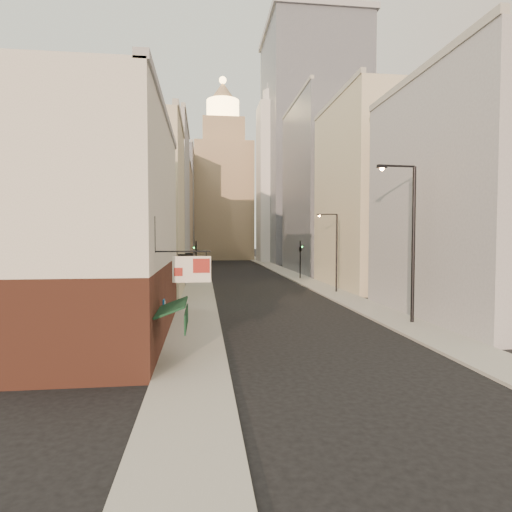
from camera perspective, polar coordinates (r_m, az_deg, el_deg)
The scene contains 18 objects.
ground at distance 17.06m, azimuth 14.63°, elevation -16.34°, with size 360.00×360.00×0.00m, color black.
sidewalk_left at distance 70.20m, azimuth -7.44°, elevation -1.88°, with size 3.00×140.00×0.15m, color #9A978C.
sidewalk_right at distance 71.30m, azimuth 3.07°, elevation -1.79°, with size 3.00×140.00×0.15m, color #9A978C.
near_building_left at distance 24.50m, azimuth -18.79°, elevation 3.63°, with size 8.30×23.04×12.30m.
left_bldg_beige at distance 41.49m, azimuth -15.42°, elevation 5.93°, with size 8.00×12.00×16.00m, color #B9AF8B.
left_bldg_grey at distance 57.47m, azimuth -13.11°, elevation 6.99°, with size 8.00×16.00×20.00m, color gray.
left_bldg_tan at distance 75.28m, azimuth -11.65°, elevation 4.80°, with size 8.00×18.00×17.00m, color tan.
left_bldg_wingrid at distance 95.39m, azimuth -10.71°, elevation 6.44°, with size 8.00×20.00×24.00m, color gray.
right_bldg_grey at distance 32.55m, azimuth 26.79°, elevation 6.69°, with size 8.00×16.00×16.00m, color gray.
right_bldg_beige at distance 48.67m, azimuth 14.85°, elevation 7.79°, with size 8.00×16.00×20.00m, color #B9AF8B.
right_bldg_wingrid at distance 67.85m, azimuth 8.49°, elevation 8.89°, with size 8.00×20.00×26.00m, color gray.
highrise at distance 98.13m, azimuth 7.50°, elevation 14.41°, with size 21.00×23.00×51.20m.
clock_tower at distance 107.79m, azimuth -4.40°, elevation 9.03°, with size 14.00×14.00×44.90m.
white_tower at distance 95.26m, azimuth 2.73°, elevation 10.48°, with size 8.00×8.00×41.50m.
streetlamp_near at distance 28.32m, azimuth 19.82°, elevation 2.75°, with size 2.60×0.41×9.92m.
streetlamp_mid at distance 42.32m, azimuth 10.44°, elevation 1.07°, with size 2.03×0.41×7.74m.
traffic_light_left at distance 51.74m, azimuth -7.99°, elevation 0.49°, with size 0.59×0.52×5.00m.
traffic_light_right at distance 55.40m, azimuth 5.92°, elevation 0.79°, with size 0.71×0.71×5.00m.
Camera 1 is at (-6.02, -14.98, 5.51)m, focal length 30.00 mm.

